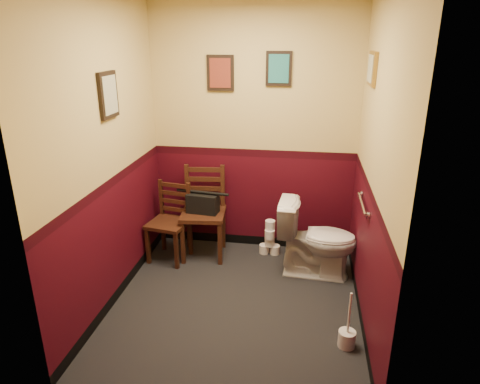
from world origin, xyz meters
The scene contains 16 objects.
floor centered at (0.00, 0.00, 0.00)m, with size 2.20×2.40×0.00m, color black.
wall_back centered at (0.00, 1.20, 1.35)m, with size 2.20×2.70×0.00m, color #380711.
wall_front centered at (0.00, -1.20, 1.35)m, with size 2.20×2.70×0.00m, color #380711.
wall_left centered at (-1.10, 0.00, 1.35)m, with size 2.40×2.70×0.00m, color #380711.
wall_right centered at (1.10, 0.00, 1.35)m, with size 2.40×2.70×0.00m, color #380711.
grab_bar centered at (1.07, 0.25, 0.95)m, with size 0.05×0.56×0.06m.
framed_print_back_a centered at (-0.35, 1.18, 1.95)m, with size 0.28×0.04×0.36m.
framed_print_back_b centered at (0.25, 1.18, 2.00)m, with size 0.26×0.04×0.34m.
framed_print_left centered at (-1.08, 0.10, 1.85)m, with size 0.04×0.30×0.38m.
framed_print_right centered at (1.08, 0.60, 2.05)m, with size 0.04×0.34×0.28m.
toilet centered at (0.72, 0.65, 0.39)m, with size 0.44×0.79×0.77m, color white.
toilet_brush centered at (0.96, -0.43, 0.08)m, with size 0.14×0.14×0.49m.
chair_left centered at (-0.84, 0.76, 0.42)m, with size 0.46×0.46×0.84m.
chair_right centered at (-0.50, 0.91, 0.50)m, with size 0.51×0.51×0.99m.
handbag centered at (-0.50, 0.86, 0.62)m, with size 0.35×0.20×0.24m.
tp_stack centered at (0.22, 1.00, 0.17)m, with size 0.23×0.14×0.40m.
Camera 1 is at (0.55, -3.29, 2.31)m, focal length 32.00 mm.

